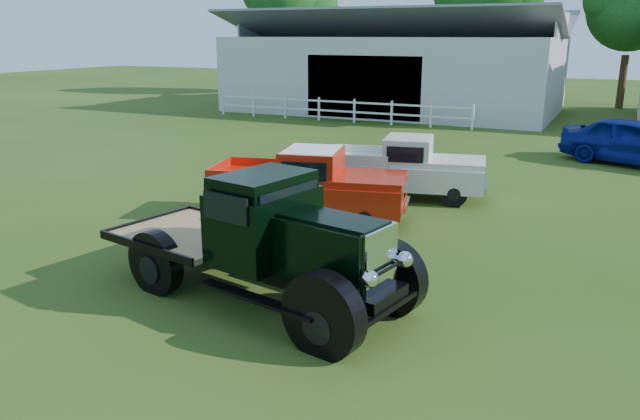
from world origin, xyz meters
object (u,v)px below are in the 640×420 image
at_px(red_pickup, 308,184).
at_px(misc_car_blue, 635,142).
at_px(vintage_flatbed, 260,237).
at_px(white_pickup, 404,168).

xyz_separation_m(red_pickup, misc_car_blue, (7.10, 10.72, -0.07)).
bearing_deg(vintage_flatbed, white_pickup, 101.50).
bearing_deg(red_pickup, misc_car_blue, 43.04).
bearing_deg(white_pickup, red_pickup, -125.34).
relative_size(vintage_flatbed, misc_car_blue, 1.17).
bearing_deg(vintage_flatbed, red_pickup, 118.47).
xyz_separation_m(white_pickup, misc_car_blue, (5.72, 7.59, -0.01)).
bearing_deg(red_pickup, white_pickup, 52.71).
bearing_deg(misc_car_blue, white_pickup, 164.46).
xyz_separation_m(vintage_flatbed, white_pickup, (-0.05, 7.72, -0.28)).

